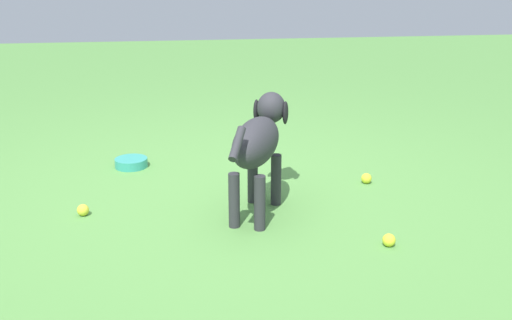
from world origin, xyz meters
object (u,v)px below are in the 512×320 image
(tennis_ball_1, at_px, (366,178))
(water_bowl, at_px, (131,163))
(tennis_ball_0, at_px, (389,240))
(tennis_ball_2, at_px, (83,210))
(dog, at_px, (259,141))

(tennis_ball_1, bearing_deg, water_bowl, 160.88)
(tennis_ball_0, distance_m, water_bowl, 1.93)
(tennis_ball_1, height_order, tennis_ball_2, same)
(tennis_ball_0, xyz_separation_m, tennis_ball_1, (0.15, 0.87, 0.00))
(tennis_ball_2, distance_m, water_bowl, 0.83)
(tennis_ball_0, bearing_deg, dog, 138.07)
(dog, distance_m, tennis_ball_0, 0.87)
(tennis_ball_2, relative_size, water_bowl, 0.30)
(tennis_ball_0, relative_size, tennis_ball_1, 1.00)
(dog, height_order, tennis_ball_1, dog)
(tennis_ball_1, relative_size, tennis_ball_2, 1.00)
(dog, bearing_deg, tennis_ball_1, -41.73)
(water_bowl, bearing_deg, tennis_ball_2, -105.25)
(dog, distance_m, tennis_ball_1, 0.90)
(tennis_ball_0, bearing_deg, tennis_ball_2, 159.31)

